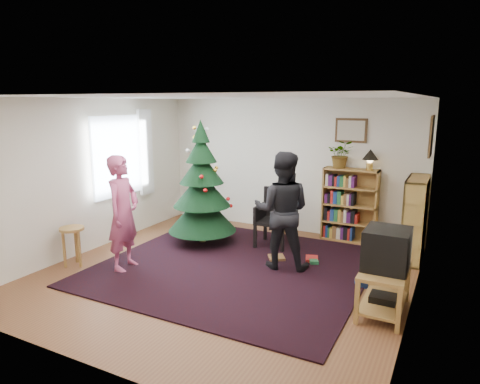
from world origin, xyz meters
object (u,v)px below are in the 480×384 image
at_px(picture_back, 351,130).
at_px(armchair, 276,215).
at_px(tv_stand, 384,286).
at_px(stool, 72,236).
at_px(crt_tv, 387,249).
at_px(bookshelf_right, 415,218).
at_px(person_by_chair, 282,211).
at_px(christmas_tree, 202,193).
at_px(person_standing, 123,213).
at_px(bookshelf_back, 350,204).
at_px(table_lamp, 370,156).
at_px(potted_plant, 341,154).
at_px(picture_right, 431,136).

distance_m(picture_back, armchair, 1.97).
bearing_deg(tv_stand, stool, -172.08).
bearing_deg(crt_tv, bookshelf_right, 86.57).
height_order(tv_stand, person_by_chair, person_by_chair).
bearing_deg(stool, tv_stand, 7.92).
distance_m(christmas_tree, stool, 2.19).
distance_m(tv_stand, stool, 4.46).
height_order(christmas_tree, person_by_chair, christmas_tree).
bearing_deg(crt_tv, picture_back, 112.15).
relative_size(bookshelf_right, person_standing, 0.76).
xyz_separation_m(bookshelf_back, stool, (-3.42, -3.10, -0.20)).
height_order(christmas_tree, tv_stand, christmas_tree).
bearing_deg(bookshelf_back, person_by_chair, -109.25).
bearing_deg(armchair, table_lamp, 27.57).
relative_size(christmas_tree, crt_tv, 3.98).
bearing_deg(potted_plant, crt_tv, -64.40).
distance_m(armchair, table_lamp, 1.88).
bearing_deg(picture_back, person_by_chair, -105.80).
height_order(bookshelf_back, table_lamp, table_lamp).
xyz_separation_m(picture_right, person_standing, (-3.89, -2.24, -1.10)).
bearing_deg(table_lamp, christmas_tree, -153.16).
bearing_deg(stool, christmas_tree, 57.27).
distance_m(bookshelf_right, table_lamp, 1.27).
height_order(picture_right, tv_stand, picture_right).
bearing_deg(stool, person_by_chair, 26.09).
xyz_separation_m(tv_stand, table_lamp, (-0.69, 2.49, 1.21)).
height_order(picture_right, crt_tv, picture_right).
bearing_deg(tv_stand, picture_back, 112.20).
distance_m(crt_tv, stool, 4.46).
bearing_deg(picture_right, person_standing, -150.08).
bearing_deg(stool, armchair, 44.27).
bearing_deg(bookshelf_right, stool, 120.45).
distance_m(picture_back, bookshelf_right, 1.84).
bearing_deg(table_lamp, potted_plant, 180.00).
relative_size(picture_back, bookshelf_right, 0.42).
relative_size(bookshelf_back, person_standing, 0.76).
distance_m(person_standing, person_by_chair, 2.32).
bearing_deg(stool, bookshelf_right, 30.45).
height_order(picture_back, armchair, picture_back).
distance_m(bookshelf_back, table_lamp, 0.93).
relative_size(picture_back, person_by_chair, 0.32).
bearing_deg(picture_right, bookshelf_right, 131.45).
xyz_separation_m(bookshelf_right, tv_stand, (-0.12, -2.05, -0.34)).
bearing_deg(person_by_chair, tv_stand, 140.46).
relative_size(christmas_tree, tv_stand, 2.39).
distance_m(picture_back, stool, 4.88).
bearing_deg(bookshelf_right, person_by_chair, 126.83).
height_order(bookshelf_back, person_standing, person_standing).
height_order(picture_right, person_standing, picture_right).
relative_size(crt_tv, table_lamp, 1.52).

